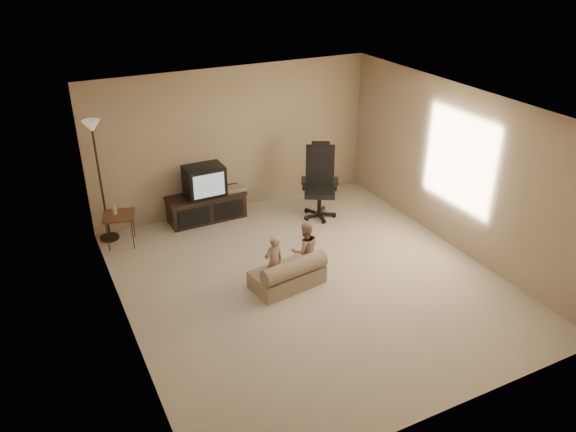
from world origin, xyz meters
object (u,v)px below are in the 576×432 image
tv_stand (206,198)px  child_sofa (289,275)px  side_table (118,216)px  toddler_left (274,262)px  toddler_right (305,250)px  floor_lamp (96,155)px  office_chair (319,191)px

tv_stand → child_sofa: tv_stand is taller
side_table → toddler_left: size_ratio=0.86×
side_table → child_sofa: size_ratio=0.66×
toddler_right → floor_lamp: bearing=-40.2°
tv_stand → floor_lamp: size_ratio=0.69×
side_table → child_sofa: side_table is taller
office_chair → toddler_right: 2.01m
side_table → floor_lamp: floor_lamp is taller
toddler_right → tv_stand: bearing=-68.6°
toddler_left → tv_stand: bearing=-96.3°
side_table → toddler_right: bearing=-44.8°
side_table → toddler_right: (2.15, -2.13, -0.07)m
office_chair → tv_stand: bearing=-172.4°
tv_stand → child_sofa: 2.51m
tv_stand → child_sofa: (0.33, -2.48, -0.21)m
floor_lamp → toddler_right: bearing=-46.3°
floor_lamp → tv_stand: bearing=-1.7°
tv_stand → child_sofa: bearing=-83.1°
tv_stand → floor_lamp: (-1.65, 0.05, 1.03)m
toddler_right → office_chair: bearing=-119.1°
toddler_right → side_table: bearing=-38.7°
tv_stand → side_table: bearing=-172.2°
tv_stand → office_chair: (1.80, -0.71, 0.06)m
tv_stand → side_table: tv_stand is taller
side_table → office_chair: bearing=-8.4°
office_chair → toddler_right: bearing=-96.0°
side_table → toddler_left: toddler_left is taller
tv_stand → office_chair: office_chair is taller
floor_lamp → child_sofa: size_ratio=1.86×
office_chair → toddler_left: size_ratio=1.57×
toddler_right → toddler_left: bearing=11.9°
office_chair → child_sofa: 2.32m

